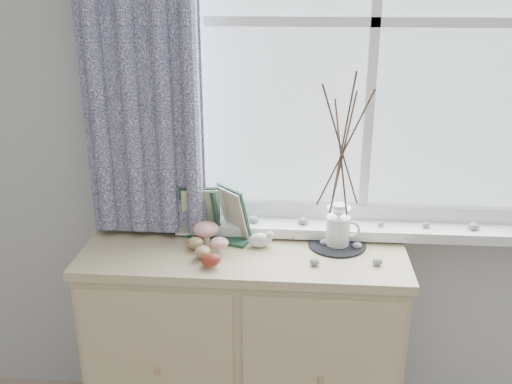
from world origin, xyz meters
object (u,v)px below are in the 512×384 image
at_px(botanical_book, 215,215).
at_px(twig_pitcher, 342,146).
at_px(sideboard, 244,347).
at_px(toadstool_cluster, 209,233).

distance_m(botanical_book, twig_pitcher, 0.54).
height_order(sideboard, toadstool_cluster, toadstool_cluster).
bearing_deg(botanical_book, toadstool_cluster, -87.92).
distance_m(sideboard, botanical_book, 0.55).
distance_m(sideboard, toadstool_cluster, 0.50).
bearing_deg(sideboard, botanical_book, 147.35).
xyz_separation_m(toadstool_cluster, twig_pitcher, (0.48, 0.05, 0.33)).
height_order(sideboard, twig_pitcher, twig_pitcher).
relative_size(toadstool_cluster, twig_pitcher, 0.23).
xyz_separation_m(botanical_book, twig_pitcher, (0.46, -0.00, 0.28)).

